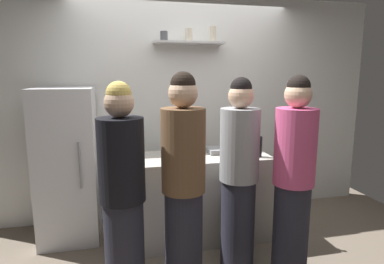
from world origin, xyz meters
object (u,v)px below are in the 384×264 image
(wine_bottle_pale_glass, at_px, (246,138))
(person_blonde, at_px, (123,195))
(person_pink_top, at_px, (293,179))
(wine_bottle_amber_glass, at_px, (225,148))
(utensil_holder, at_px, (190,155))
(person_grey_hoodie, at_px, (239,175))
(wine_bottle_green_glass, at_px, (166,145))
(person_brown_jacket, at_px, (183,185))
(wine_bottle_dark_glass, at_px, (258,146))
(baking_pan, at_px, (223,150))
(water_bottle_plastic, at_px, (194,143))
(refrigerator, at_px, (68,165))

(wine_bottle_pale_glass, height_order, person_blonde, person_blonde)
(person_pink_top, bearing_deg, wine_bottle_amber_glass, -156.04)
(utensil_holder, height_order, person_grey_hoodie, person_grey_hoodie)
(wine_bottle_pale_glass, height_order, wine_bottle_green_glass, same)
(utensil_holder, relative_size, wine_bottle_pale_glass, 0.73)
(person_grey_hoodie, relative_size, person_brown_jacket, 0.97)
(wine_bottle_dark_glass, relative_size, person_pink_top, 0.18)
(baking_pan, distance_m, wine_bottle_green_glass, 0.61)
(baking_pan, bearing_deg, person_blonde, -140.74)
(person_blonde, bearing_deg, utensil_holder, -132.57)
(person_grey_hoodie, height_order, person_brown_jacket, person_brown_jacket)
(water_bottle_plastic, bearing_deg, person_pink_top, -55.95)
(utensil_holder, height_order, person_blonde, person_blonde)
(wine_bottle_pale_glass, bearing_deg, wine_bottle_dark_glass, -95.79)
(person_grey_hoodie, relative_size, person_pink_top, 0.99)
(person_grey_hoodie, bearing_deg, baking_pan, -163.20)
(person_brown_jacket, bearing_deg, water_bottle_plastic, -22.09)
(baking_pan, relative_size, person_grey_hoodie, 0.20)
(refrigerator, distance_m, person_grey_hoodie, 1.76)
(wine_bottle_pale_glass, xyz_separation_m, wine_bottle_green_glass, (-0.93, -0.13, -0.00))
(wine_bottle_green_glass, relative_size, person_pink_top, 0.17)
(wine_bottle_dark_glass, bearing_deg, person_brown_jacket, -145.88)
(utensil_holder, relative_size, wine_bottle_green_glass, 0.73)
(baking_pan, bearing_deg, person_pink_top, -69.81)
(utensil_holder, distance_m, wine_bottle_dark_glass, 0.70)
(refrigerator, bearing_deg, person_grey_hoodie, -29.64)
(wine_bottle_dark_glass, height_order, person_pink_top, person_pink_top)
(wine_bottle_dark_glass, xyz_separation_m, wine_bottle_pale_glass, (0.04, 0.41, -0.01))
(baking_pan, distance_m, person_pink_top, 0.94)
(wine_bottle_dark_glass, bearing_deg, person_grey_hoodie, -132.01)
(wine_bottle_amber_glass, distance_m, person_blonde, 1.19)
(wine_bottle_pale_glass, distance_m, water_bottle_plastic, 0.64)
(wine_bottle_dark_glass, xyz_separation_m, wine_bottle_green_glass, (-0.89, 0.28, -0.01))
(wine_bottle_amber_glass, bearing_deg, wine_bottle_pale_glass, 46.26)
(wine_bottle_dark_glass, xyz_separation_m, person_blonde, (-1.35, -0.62, -0.18))
(person_brown_jacket, bearing_deg, utensil_holder, -21.72)
(wine_bottle_amber_glass, xyz_separation_m, person_brown_jacket, (-0.54, -0.60, -0.13))
(refrigerator, distance_m, wine_bottle_green_glass, 1.04)
(refrigerator, height_order, wine_bottle_pale_glass, refrigerator)
(wine_bottle_amber_glass, height_order, wine_bottle_pale_glass, wine_bottle_amber_glass)
(utensil_holder, xyz_separation_m, wine_bottle_dark_glass, (0.70, 0.00, 0.06))
(baking_pan, height_order, wine_bottle_pale_glass, wine_bottle_pale_glass)
(wine_bottle_dark_glass, height_order, person_brown_jacket, person_brown_jacket)
(wine_bottle_dark_glass, xyz_separation_m, water_bottle_plastic, (-0.59, 0.32, -0.01))
(person_pink_top, bearing_deg, person_brown_jacket, -99.26)
(refrigerator, height_order, wine_bottle_dark_glass, refrigerator)
(wine_bottle_dark_glass, height_order, wine_bottle_green_glass, wine_bottle_dark_glass)
(water_bottle_plastic, height_order, person_pink_top, person_pink_top)
(wine_bottle_green_glass, xyz_separation_m, person_grey_hoodie, (0.53, -0.67, -0.16))
(baking_pan, xyz_separation_m, person_blonde, (-1.07, -0.87, -0.09))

